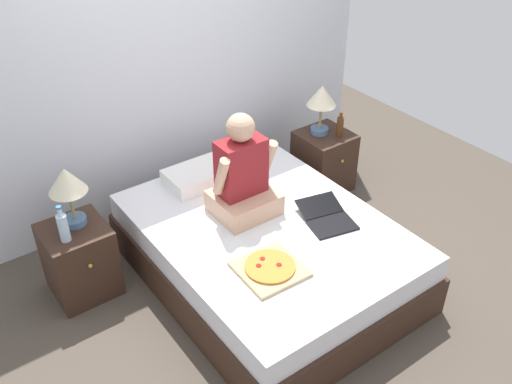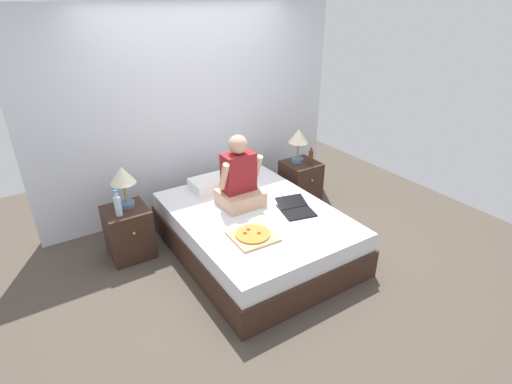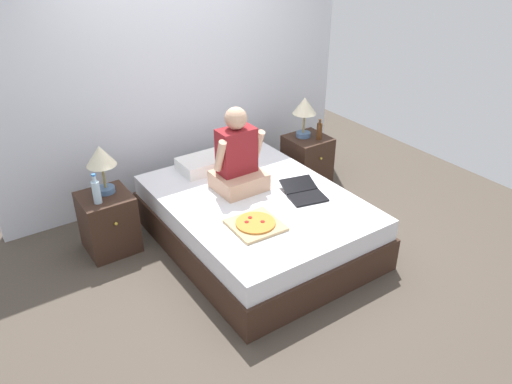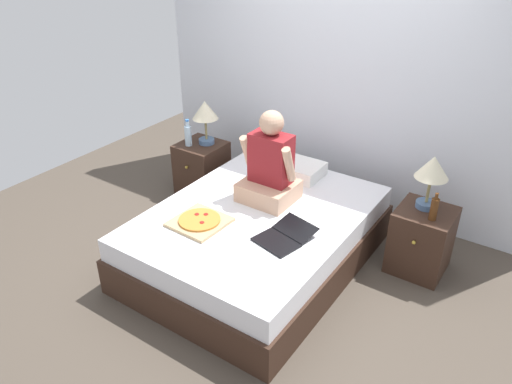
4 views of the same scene
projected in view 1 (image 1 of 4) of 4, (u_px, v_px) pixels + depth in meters
The scene contains 13 objects.
ground_plane at pixel (266, 276), 4.34m from camera, with size 5.96×5.96×0.00m, color #4C4238.
wall_back at pixel (164, 64), 4.57m from camera, with size 3.96×0.12×2.50m, color silver.
bed at pixel (267, 251), 4.21m from camera, with size 1.57×2.07×0.50m.
nightstand_left at pixel (80, 260), 4.07m from camera, with size 0.44×0.47×0.56m.
lamp_on_left_nightstand at pixel (67, 184), 3.79m from camera, with size 0.26×0.26×0.45m.
water_bottle at pixel (63, 227), 3.75m from camera, with size 0.07×0.07×0.28m.
nightstand_right at pixel (323, 161), 5.21m from camera, with size 0.44×0.47×0.56m.
lamp_on_right_nightstand at pixel (322, 99), 4.88m from camera, with size 0.26×0.26×0.45m.
beer_bottle at pixel (340, 126), 4.96m from camera, with size 0.06×0.06×0.23m.
pillow at pixel (199, 176), 4.49m from camera, with size 0.52×0.34×0.12m, color white.
person_seated at pixel (243, 178), 4.04m from camera, with size 0.47×0.40×0.78m.
laptop at pixel (328, 219), 4.09m from camera, with size 0.40×0.48×0.07m.
pizza_box at pixel (270, 268), 3.65m from camera, with size 0.41×0.41×0.05m.
Camera 1 is at (-1.97, -2.57, 2.97)m, focal length 40.00 mm.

